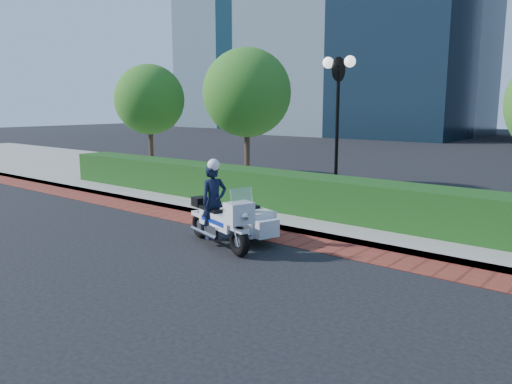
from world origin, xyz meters
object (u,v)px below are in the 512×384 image
Objects in this scene: lamppost at (338,107)px; tree_a at (149,100)px; tree_b at (247,93)px; police_motorcycle at (230,215)px.

tree_a is at bearing 172.59° from lamppost.
tree_b reaches higher than tree_a.
tree_b is (5.50, 0.00, 0.21)m from tree_a.
lamppost is 4.71m from tree_b.
tree_a is (-10.00, 1.30, 0.26)m from lamppost.
tree_a is 12.15m from police_motorcycle.
lamppost is at bearing -16.11° from tree_b.
tree_a is 0.94× the size of tree_b.
lamppost is 1.85× the size of police_motorcycle.
tree_b is (-4.50, 1.30, 0.48)m from lamppost.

